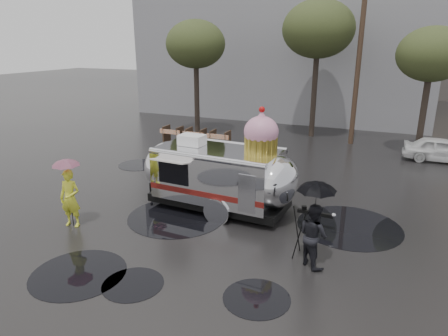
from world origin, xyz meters
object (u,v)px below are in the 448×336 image
at_px(person_left, 70,198).
at_px(tripod, 303,227).
at_px(person_right, 313,235).
at_px(airstream_trailer, 221,173).

distance_m(person_left, tripod, 7.33).
bearing_deg(person_right, tripod, -4.27).
bearing_deg(tripod, person_right, -63.39).
xyz_separation_m(airstream_trailer, person_left, (-3.88, -3.15, -0.40)).
bearing_deg(tripod, person_left, 167.78).
distance_m(airstream_trailer, tripod, 4.03).
relative_size(airstream_trailer, person_left, 3.78).
height_order(person_left, tripod, person_left).
height_order(airstream_trailer, person_right, airstream_trailer).
bearing_deg(airstream_trailer, tripod, -29.34).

